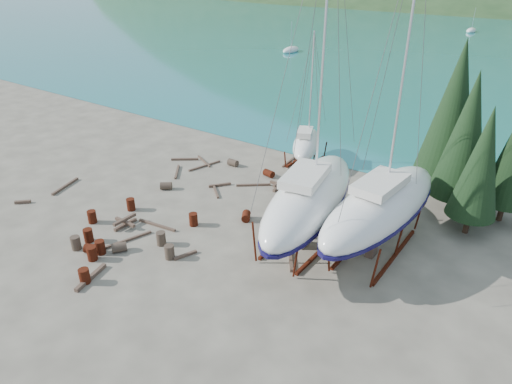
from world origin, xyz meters
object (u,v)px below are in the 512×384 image
Objects in this scene: large_sailboat_near at (309,197)px; small_sailboat_shore at (306,143)px; large_sailboat_far at (381,205)px; worker at (273,225)px.

small_sailboat_shore is (-6.38, 10.93, -1.34)m from large_sailboat_near.
large_sailboat_near is 4.19m from large_sailboat_far.
large_sailboat_near is 1.78× the size of small_sailboat_shore.
worker is (-5.91, -2.39, -2.24)m from large_sailboat_far.
worker is (4.38, -11.79, -0.92)m from small_sailboat_shore.
large_sailboat_far reaches higher than small_sailboat_shore.
large_sailboat_far is at bearing -65.31° from small_sailboat_shore.
small_sailboat_shore is (-10.29, 9.40, -1.32)m from large_sailboat_far.
large_sailboat_near is at bearing -153.66° from large_sailboat_far.
large_sailboat_far is 6.76m from worker.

